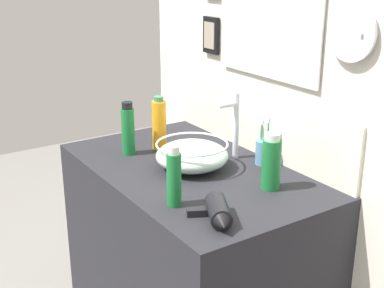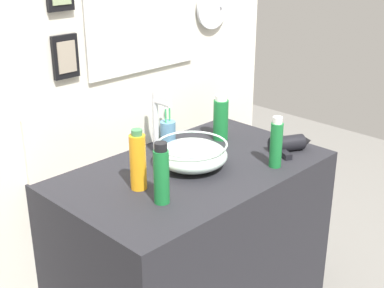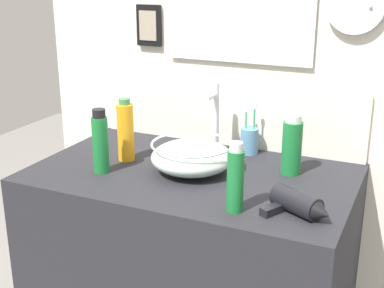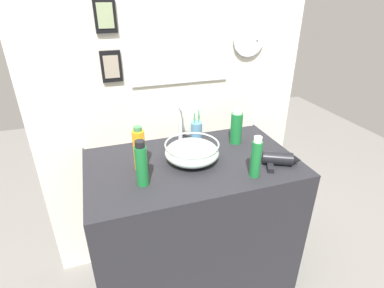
% 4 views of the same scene
% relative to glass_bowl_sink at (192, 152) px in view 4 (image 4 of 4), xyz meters
% --- Properties ---
extents(ground_plane, '(6.00, 6.00, 0.00)m').
position_rel_glass_bowl_sink_xyz_m(ground_plane, '(-0.00, -0.00, -0.93)').
color(ground_plane, gray).
extents(vanity_counter, '(1.09, 0.66, 0.88)m').
position_rel_glass_bowl_sink_xyz_m(vanity_counter, '(-0.00, -0.00, -0.49)').
color(vanity_counter, '#232328').
rests_on(vanity_counter, ground).
extents(back_panel, '(1.60, 0.10, 2.53)m').
position_rel_glass_bowl_sink_xyz_m(back_panel, '(0.00, 0.36, 0.33)').
color(back_panel, silver).
rests_on(back_panel, ground).
extents(glass_bowl_sink, '(0.28, 0.28, 0.10)m').
position_rel_glass_bowl_sink_xyz_m(glass_bowl_sink, '(0.00, 0.00, 0.00)').
color(glass_bowl_sink, silver).
rests_on(glass_bowl_sink, vanity_counter).
extents(faucet, '(0.02, 0.10, 0.27)m').
position_rel_glass_bowl_sink_xyz_m(faucet, '(0.00, 0.20, 0.10)').
color(faucet, silver).
rests_on(faucet, vanity_counter).
extents(hair_drier, '(0.21, 0.14, 0.07)m').
position_rel_glass_bowl_sink_xyz_m(hair_drier, '(0.41, -0.18, -0.02)').
color(hair_drier, black).
rests_on(hair_drier, vanity_counter).
extents(toothbrush_cup, '(0.07, 0.07, 0.19)m').
position_rel_glass_bowl_sink_xyz_m(toothbrush_cup, '(0.12, 0.26, -0.00)').
color(toothbrush_cup, '#598CB2').
rests_on(toothbrush_cup, vanity_counter).
extents(shampoo_bottle, '(0.07, 0.07, 0.21)m').
position_rel_glass_bowl_sink_xyz_m(shampoo_bottle, '(0.31, 0.12, 0.04)').
color(shampoo_bottle, '#197233').
rests_on(shampoo_bottle, vanity_counter).
extents(soap_dispenser, '(0.06, 0.06, 0.23)m').
position_rel_glass_bowl_sink_xyz_m(soap_dispenser, '(-0.27, 0.01, 0.05)').
color(soap_dispenser, orange).
rests_on(soap_dispenser, vanity_counter).
extents(spray_bottle, '(0.05, 0.05, 0.21)m').
position_rel_glass_bowl_sink_xyz_m(spray_bottle, '(0.24, -0.23, 0.04)').
color(spray_bottle, '#197233').
rests_on(spray_bottle, vanity_counter).
extents(lotion_bottle, '(0.05, 0.05, 0.22)m').
position_rel_glass_bowl_sink_xyz_m(lotion_bottle, '(-0.28, -0.13, 0.05)').
color(lotion_bottle, '#197233').
rests_on(lotion_bottle, vanity_counter).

